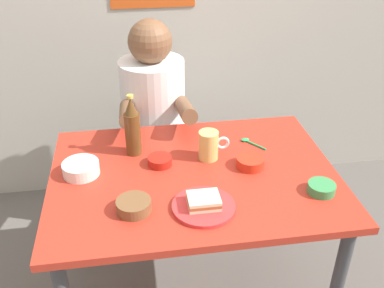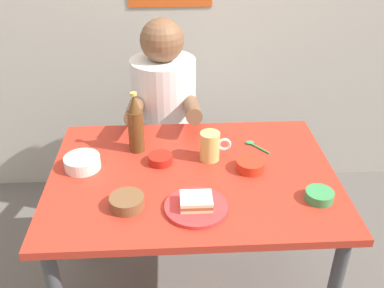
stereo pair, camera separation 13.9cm
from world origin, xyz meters
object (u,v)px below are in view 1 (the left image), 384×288
object	(u,v)px
dining_table	(194,192)
beer_mug	(209,145)
person_seated	(153,101)
stool	(156,168)
plate_orange	(203,207)
sandwich	(203,201)
beer_bottle	(132,128)
sambal_bowl_red	(160,160)

from	to	relation	value
dining_table	beer_mug	size ratio (longest dim) A/B	8.73
person_seated	stool	bearing A→B (deg)	90.00
plate_orange	sandwich	xyz separation A→B (m)	(0.00, 0.00, 0.02)
dining_table	sandwich	distance (m)	0.25
dining_table	stool	world-z (taller)	dining_table
beer_bottle	sambal_bowl_red	size ratio (longest dim) A/B	2.73
dining_table	beer_bottle	world-z (taller)	beer_bottle
person_seated	beer_mug	size ratio (longest dim) A/B	5.71
stool	plate_orange	bearing A→B (deg)	-82.66
dining_table	sambal_bowl_red	bearing A→B (deg)	147.91
sandwich	sambal_bowl_red	xyz separation A→B (m)	(-0.12, 0.29, -0.01)
dining_table	person_seated	size ratio (longest dim) A/B	1.53
plate_orange	stool	bearing A→B (deg)	97.34
beer_mug	sandwich	bearing A→B (deg)	-104.02
sambal_bowl_red	dining_table	bearing A→B (deg)	-32.09
sambal_bowl_red	beer_bottle	bearing A→B (deg)	133.40
beer_mug	sambal_bowl_red	size ratio (longest dim) A/B	1.31
beer_mug	sambal_bowl_red	bearing A→B (deg)	-174.93
plate_orange	beer_mug	distance (m)	0.33
sandwich	sambal_bowl_red	size ratio (longest dim) A/B	1.15
stool	beer_bottle	size ratio (longest dim) A/B	1.72
plate_orange	sandwich	bearing A→B (deg)	90.00
stool	sambal_bowl_red	xyz separation A→B (m)	(-0.01, -0.55, 0.41)
sandwich	beer_mug	distance (m)	0.32
stool	beer_bottle	distance (m)	0.69
sandwich	person_seated	bearing A→B (deg)	97.43
plate_orange	beer_bottle	size ratio (longest dim) A/B	0.84
person_seated	dining_table	bearing A→B (deg)	-79.89
person_seated	beer_mug	distance (m)	0.56
stool	dining_table	bearing A→B (deg)	-80.07
stool	sandwich	xyz separation A→B (m)	(0.11, -0.85, 0.42)
plate_orange	sambal_bowl_red	bearing A→B (deg)	112.73
sambal_bowl_red	stool	bearing A→B (deg)	88.53
stool	beer_mug	xyz separation A→B (m)	(0.19, -0.53, 0.45)
stool	beer_bottle	xyz separation A→B (m)	(-0.11, -0.45, 0.51)
person_seated	sandwich	world-z (taller)	person_seated
stool	person_seated	bearing A→B (deg)	-90.00
beer_mug	sambal_bowl_red	distance (m)	0.21
plate_orange	beer_mug	size ratio (longest dim) A/B	1.75
beer_mug	beer_bottle	bearing A→B (deg)	164.06
dining_table	stool	distance (m)	0.71
dining_table	person_seated	distance (m)	0.64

